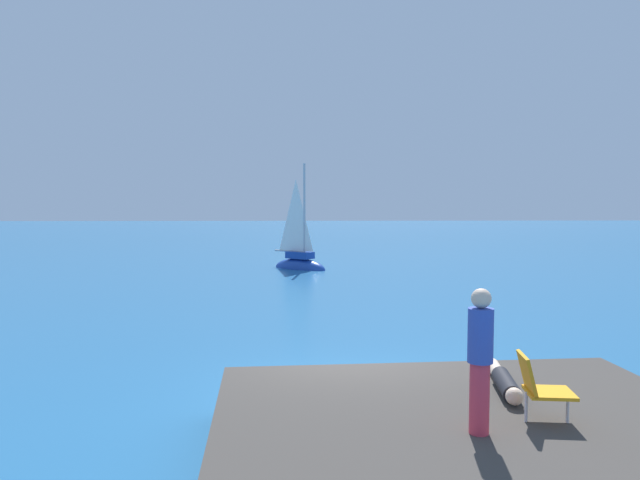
{
  "coord_description": "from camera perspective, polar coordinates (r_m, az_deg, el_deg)",
  "views": [
    {
      "loc": [
        -0.7,
        -10.01,
        3.36
      ],
      "look_at": [
        -0.03,
        14.64,
        1.64
      ],
      "focal_mm": 33.65,
      "sensor_mm": 36.0,
      "label": 1
    }
  ],
  "objects": [
    {
      "name": "ground_plane",
      "position": [
        10.59,
        2.39,
        -14.53
      ],
      "size": [
        160.0,
        160.0,
        0.0
      ],
      "primitive_type": "plane",
      "color": "#236093"
    },
    {
      "name": "person_sunbather",
      "position": [
        8.72,
        17.12,
        -12.76
      ],
      "size": [
        0.44,
        1.76,
        0.25
      ],
      "rotation": [
        0.0,
        0.0,
        1.42
      ],
      "color": "black",
      "rests_on": "shore_ledge"
    },
    {
      "name": "boulder_inland",
      "position": [
        10.73,
        24.83,
        -14.64
      ],
      "size": [
        1.33,
        1.45,
        0.78
      ],
      "primitive_type": "cube",
      "rotation": [
        -0.02,
        0.17,
        1.04
      ],
      "color": "#433938",
      "rests_on": "ground"
    },
    {
      "name": "beach_chair",
      "position": [
        7.59,
        20.14,
        -12.79
      ],
      "size": [
        0.65,
        0.54,
        0.8
      ],
      "rotation": [
        0.0,
        0.0,
        6.17
      ],
      "color": "orange",
      "rests_on": "shore_ledge"
    },
    {
      "name": "sailboat_near",
      "position": [
        28.66,
        -1.95,
        -2.16
      ],
      "size": [
        2.9,
        2.53,
        5.5
      ],
      "rotation": [
        0.0,
        0.0,
        5.64
      ],
      "color": "#193D99",
      "rests_on": "ground"
    },
    {
      "name": "person_standing",
      "position": [
        6.93,
        14.99,
        -10.66
      ],
      "size": [
        0.28,
        0.28,
        1.62
      ],
      "rotation": [
        0.0,
        0.0,
        4.84
      ],
      "color": "#DB384C",
      "rests_on": "shore_ledge"
    },
    {
      "name": "shore_ledge",
      "position": [
        7.96,
        13.45,
        -18.12
      ],
      "size": [
        6.35,
        4.77,
        0.76
      ],
      "primitive_type": "cube",
      "rotation": [
        0.0,
        0.0,
        0.06
      ],
      "color": "#423D38",
      "rests_on": "ground"
    },
    {
      "name": "boulder_seaward",
      "position": [
        10.16,
        8.77,
        -15.38
      ],
      "size": [
        1.08,
        0.9,
        0.6
      ],
      "primitive_type": "cube",
      "rotation": [
        0.03,
        -0.02,
        0.08
      ],
      "color": "#443F31",
      "rests_on": "ground"
    }
  ]
}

